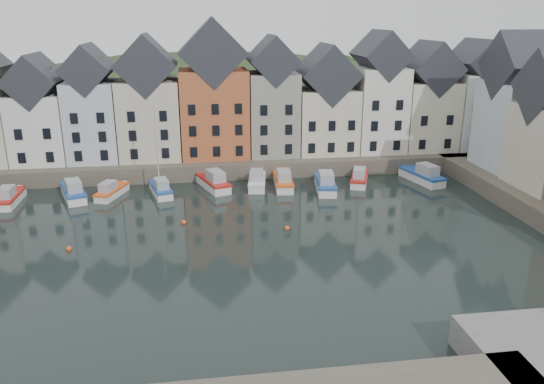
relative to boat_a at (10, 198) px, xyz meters
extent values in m
plane|color=black|center=(23.13, -16.71, -0.70)|extent=(260.00, 260.00, 0.00)
cube|color=#50483D|center=(23.13, 13.29, 0.30)|extent=(90.00, 16.00, 2.00)
ellipsoid|color=#203319|center=(23.13, 39.29, -18.70)|extent=(153.60, 70.40, 64.00)
sphere|color=black|center=(9.19, 34.22, 8.00)|extent=(5.77, 5.77, 5.77)
sphere|color=black|center=(47.99, 44.04, 7.42)|extent=(5.27, 5.27, 5.27)
sphere|color=black|center=(54.95, 37.49, 7.18)|extent=(5.07, 5.07, 5.07)
sphere|color=black|center=(37.41, 38.48, 7.12)|extent=(5.01, 5.01, 5.01)
sphere|color=black|center=(51.46, 43.54, 7.35)|extent=(5.21, 5.21, 5.21)
sphere|color=black|center=(25.12, 41.94, 7.63)|extent=(5.45, 5.45, 5.45)
sphere|color=black|center=(60.93, 31.60, 6.51)|extent=(4.49, 4.49, 4.49)
cube|color=white|center=(1.23, 11.29, 5.61)|extent=(6.56, 8.00, 8.61)
cube|color=#212329|center=(1.23, 11.29, 11.54)|extent=(6.56, 8.16, 6.56)
cube|color=silver|center=(7.76, 11.29, 6.31)|extent=(6.20, 8.00, 10.02)
cube|color=#212329|center=(7.76, 11.29, 12.85)|extent=(6.20, 8.16, 6.20)
cube|color=beige|center=(14.86, 11.29, 6.34)|extent=(7.70, 8.00, 10.08)
cube|color=#212329|center=(14.86, 11.29, 13.29)|extent=(7.70, 8.16, 7.70)
cube|color=#B25A33|center=(23.20, 11.29, 6.94)|extent=(8.69, 8.00, 11.28)
cube|color=#212329|center=(23.20, 11.29, 14.73)|extent=(8.69, 8.16, 8.69)
cube|color=gray|center=(30.91, 11.29, 6.69)|extent=(6.43, 8.00, 10.78)
cube|color=#212329|center=(30.91, 11.29, 13.67)|extent=(6.43, 8.16, 6.43)
cube|color=beige|center=(38.21, 11.29, 5.58)|extent=(7.88, 8.00, 8.56)
cube|color=#212329|center=(38.21, 11.29, 11.81)|extent=(7.88, 8.16, 7.88)
cube|color=silver|center=(45.55, 11.29, 6.94)|extent=(6.50, 8.00, 11.27)
cube|color=#212329|center=(45.55, 11.29, 14.18)|extent=(6.50, 8.16, 6.50)
cube|color=beige|center=(52.56, 11.29, 5.96)|extent=(7.23, 8.00, 9.32)
cube|color=#212329|center=(52.56, 11.29, 12.41)|extent=(7.23, 8.16, 7.23)
cube|color=white|center=(59.41, 11.29, 6.46)|extent=(6.18, 8.00, 10.32)
cube|color=#212329|center=(59.41, 11.29, 13.15)|extent=(6.18, 8.16, 6.18)
cube|color=silver|center=(59.13, -0.45, 6.49)|extent=(7.47, 8.00, 10.38)
cube|color=#212329|center=(59.13, -0.45, 13.66)|extent=(7.62, 8.00, 8.00)
sphere|color=#E7541B|center=(19.13, -8.71, -0.55)|extent=(0.50, 0.50, 0.50)
sphere|color=#E7541B|center=(29.13, -11.71, -0.55)|extent=(0.50, 0.50, 0.50)
sphere|color=#E7541B|center=(9.13, -13.71, -0.55)|extent=(0.50, 0.50, 0.50)
cube|color=silver|center=(0.00, 0.19, -0.35)|extent=(1.89, 6.02, 1.10)
cube|color=#B32019|center=(0.00, 0.19, 0.25)|extent=(1.99, 6.14, 0.25)
cube|color=#9A9DA2|center=(0.01, -0.71, 0.85)|extent=(1.43, 2.42, 1.20)
cube|color=silver|center=(6.55, 1.13, -0.31)|extent=(4.05, 6.90, 1.21)
cube|color=#214B98|center=(6.55, 1.13, 0.35)|extent=(4.19, 7.06, 0.28)
cube|color=#9A9DA2|center=(6.87, 0.20, 1.01)|extent=(2.33, 3.00, 1.32)
cube|color=silver|center=(10.82, 1.15, -0.38)|extent=(3.37, 5.70, 1.00)
cube|color=#E7541B|center=(10.82, 1.15, 0.17)|extent=(3.50, 5.84, 0.23)
cube|color=#9A9DA2|center=(10.55, 0.37, 0.71)|extent=(1.93, 2.49, 1.09)
cube|color=silver|center=(16.34, 1.17, -0.36)|extent=(3.07, 6.03, 1.06)
cube|color=#214B98|center=(16.34, 1.17, 0.22)|extent=(3.19, 6.16, 0.24)
cube|color=#9A9DA2|center=(16.54, 0.33, 0.79)|extent=(1.86, 2.57, 1.16)
cylinder|color=silver|center=(16.20, 1.73, 5.08)|extent=(0.13, 0.13, 10.59)
cube|color=silver|center=(22.45, 2.64, -0.30)|extent=(4.14, 7.09, 1.25)
cube|color=#B32019|center=(22.45, 2.64, 0.38)|extent=(4.29, 7.26, 0.28)
cube|color=#9A9DA2|center=(22.78, 1.68, 1.06)|extent=(2.38, 3.09, 1.36)
cube|color=silver|center=(27.84, 2.61, -0.33)|extent=(2.75, 6.50, 1.15)
cube|color=silver|center=(27.84, 2.61, 0.30)|extent=(2.87, 6.64, 0.26)
cube|color=#9A9DA2|center=(27.70, 1.67, 0.93)|extent=(1.81, 2.70, 1.26)
cube|color=silver|center=(30.94, 1.92, -0.32)|extent=(2.46, 6.70, 1.20)
cube|color=#E7541B|center=(30.94, 1.92, 0.34)|extent=(2.58, 6.84, 0.27)
cube|color=#9A9DA2|center=(30.86, 0.94, 1.00)|extent=(1.73, 2.73, 1.31)
cube|color=silver|center=(35.76, 0.14, -0.30)|extent=(3.00, 7.04, 1.25)
cube|color=#214B98|center=(35.76, 0.14, 0.38)|extent=(3.13, 7.20, 0.28)
cube|color=#9A9DA2|center=(35.62, -0.87, 1.06)|extent=(1.96, 2.93, 1.36)
cube|color=silver|center=(40.58, 2.02, -0.35)|extent=(3.80, 6.27, 1.10)
cube|color=#B32019|center=(40.58, 2.02, 0.25)|extent=(3.94, 6.42, 0.25)
cube|color=#9A9DA2|center=(40.27, 1.17, 0.86)|extent=(2.16, 2.75, 1.20)
cube|color=silver|center=(48.51, 1.62, -0.30)|extent=(3.69, 7.18, 1.26)
cube|color=#214B98|center=(48.51, 1.62, 0.39)|extent=(3.83, 7.34, 0.29)
cube|color=#9A9DA2|center=(48.76, 0.62, 1.08)|extent=(2.23, 3.06, 1.38)
camera|label=1|loc=(20.95, -58.82, 19.01)|focal=35.00mm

